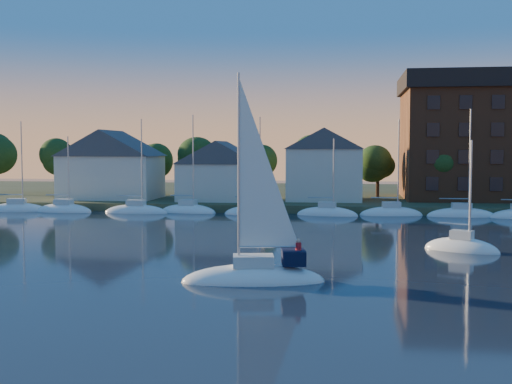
% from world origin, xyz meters
% --- Properties ---
extents(ground, '(260.00, 260.00, 0.00)m').
position_xyz_m(ground, '(0.00, 0.00, 0.00)').
color(ground, black).
rests_on(ground, ground).
extents(shoreline_land, '(160.00, 50.00, 2.00)m').
position_xyz_m(shoreline_land, '(0.00, 75.00, 0.00)').
color(shoreline_land, '#363D24').
rests_on(shoreline_land, ground).
extents(wooden_dock, '(120.00, 3.00, 1.00)m').
position_xyz_m(wooden_dock, '(0.00, 52.00, 0.00)').
color(wooden_dock, brown).
rests_on(wooden_dock, ground).
extents(clubhouse_west, '(13.65, 9.45, 9.64)m').
position_xyz_m(clubhouse_west, '(-22.00, 58.00, 5.93)').
color(clubhouse_west, silver).
rests_on(clubhouse_west, shoreline_land).
extents(clubhouse_centre, '(11.55, 8.40, 8.08)m').
position_xyz_m(clubhouse_centre, '(-6.00, 57.00, 5.13)').
color(clubhouse_centre, silver).
rests_on(clubhouse_centre, shoreline_land).
extents(clubhouse_east, '(10.50, 8.40, 9.80)m').
position_xyz_m(clubhouse_east, '(8.00, 59.00, 6.00)').
color(clubhouse_east, silver).
rests_on(clubhouse_east, shoreline_land).
extents(tree_line, '(93.40, 5.40, 8.90)m').
position_xyz_m(tree_line, '(2.00, 63.00, 7.18)').
color(tree_line, '#362318').
rests_on(tree_line, shoreline_land).
extents(moored_fleet, '(79.50, 2.40, 12.05)m').
position_xyz_m(moored_fleet, '(-4.00, 49.00, 0.10)').
color(moored_fleet, white).
rests_on(moored_fleet, ground).
extents(hero_sailboat, '(9.11, 4.29, 13.73)m').
position_xyz_m(hero_sailboat, '(5.60, 9.36, 0.58)').
color(hero_sailboat, white).
rests_on(hero_sailboat, ground).
extents(drifting_sailboat_right, '(6.25, 4.44, 9.86)m').
position_xyz_m(drifting_sailboat_right, '(20.06, 23.23, 0.10)').
color(drifting_sailboat_right, white).
rests_on(drifting_sailboat_right, ground).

